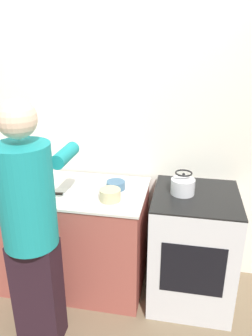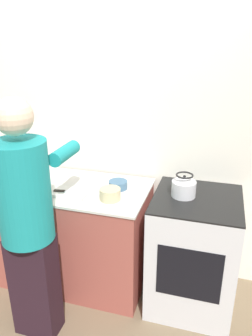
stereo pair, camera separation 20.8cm
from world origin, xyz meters
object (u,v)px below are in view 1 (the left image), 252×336
Objects in this scene: bowl_prep at (110,195)px; canister_jar at (4,177)px; kettle at (183,185)px; oven at (192,248)px; cutting_board at (65,195)px; person at (31,223)px; knife at (66,194)px.

canister_jar is (-0.90, 0.10, 0.03)m from bowl_prep.
bowl_prep is at bearing -166.00° from kettle.
kettle is 1.42m from canister_jar.
oven is 1.61m from canister_jar.
bowl_prep is at bearing -6.36° from canister_jar.
oven is at bearing -2.85° from kettle.
cutting_board is (-0.98, -0.12, 0.43)m from oven.
bowl_prep is at bearing -168.74° from oven.
canister_jar is at bearing -178.81° from kettle.
person is 0.46m from knife.
cutting_board is at bearing -171.51° from kettle.
bowl_prep is (-0.63, -0.12, 0.47)m from oven.
person reaches higher than oven.
kettle is at bearing 0.64° from knife.
person is 7.30× the size of knife.
canister_jar is (-1.42, -0.03, -0.04)m from kettle.
knife is (0.06, 0.46, -0.01)m from person.
knife is 0.57m from canister_jar.
person reaches higher than knife.
canister_jar is at bearing 169.69° from cutting_board.
person is 10.92× the size of bowl_prep.
cutting_board is 2.28× the size of canister_jar.
bowl_prep reaches higher than knife.
cutting_board is at bearing -172.72° from oven.
knife is at bearing -44.70° from cutting_board.
cutting_board is at bearing 179.99° from bowl_prep.
person is 5.16× the size of cutting_board.
canister_jar is at bearing -179.09° from oven.
person is 0.76m from canister_jar.
person is at bearing -96.14° from cutting_board.
cutting_board is 1.87× the size of kettle.
knife is (0.01, -0.01, 0.01)m from cutting_board.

